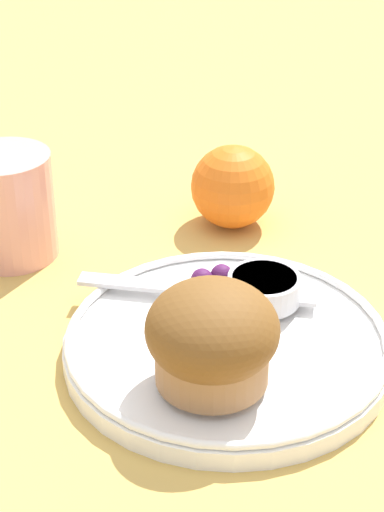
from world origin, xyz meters
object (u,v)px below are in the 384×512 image
butter_knife (191,290)px  juice_glass (8,206)px  muffin (212,338)px  orange_fruit (233,187)px

butter_knife → juice_glass: 0.18m
muffin → butter_knife: size_ratio=0.53×
muffin → orange_fruit: 0.25m
muffin → juice_glass: bearing=107.7°
muffin → juice_glass: (-0.08, 0.24, -0.01)m
orange_fruit → juice_glass: bearing=173.0°
muffin → butter_knife: (0.03, 0.10, -0.03)m
orange_fruit → muffin: bearing=-118.0°
butter_knife → orange_fruit: size_ratio=2.16×
muffin → orange_fruit: muffin is taller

